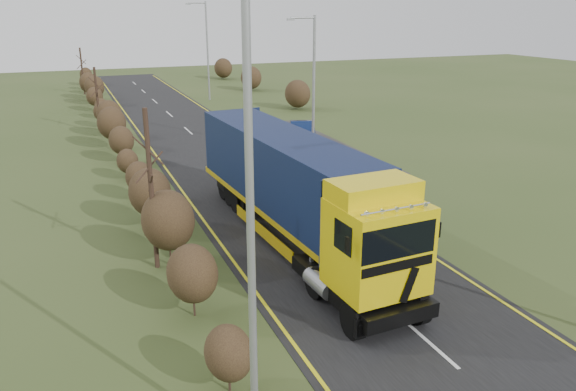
{
  "coord_description": "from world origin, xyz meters",
  "views": [
    {
      "loc": [
        -9.16,
        -15.72,
        9.33
      ],
      "look_at": [
        -1.23,
        3.83,
        2.25
      ],
      "focal_mm": 35.0,
      "sensor_mm": 36.0,
      "label": 1
    }
  ],
  "objects_px": {
    "lorry": "(294,185)",
    "car_red_hatchback": "(312,154)",
    "speed_sign": "(355,163)",
    "car_blue_sedan": "(302,131)"
  },
  "relations": [
    {
      "from": "car_blue_sedan",
      "to": "lorry",
      "type": "bearing_deg",
      "value": 85.65
    },
    {
      "from": "car_red_hatchback",
      "to": "speed_sign",
      "type": "bearing_deg",
      "value": 111.48
    },
    {
      "from": "lorry",
      "to": "car_blue_sedan",
      "type": "distance_m",
      "value": 18.82
    },
    {
      "from": "lorry",
      "to": "speed_sign",
      "type": "height_order",
      "value": "lorry"
    },
    {
      "from": "car_red_hatchback",
      "to": "car_blue_sedan",
      "type": "relative_size",
      "value": 0.93
    },
    {
      "from": "lorry",
      "to": "car_blue_sedan",
      "type": "height_order",
      "value": "lorry"
    },
    {
      "from": "car_blue_sedan",
      "to": "speed_sign",
      "type": "distance_m",
      "value": 11.75
    },
    {
      "from": "lorry",
      "to": "car_red_hatchback",
      "type": "height_order",
      "value": "lorry"
    },
    {
      "from": "car_blue_sedan",
      "to": "car_red_hatchback",
      "type": "bearing_deg",
      "value": 91.91
    },
    {
      "from": "car_red_hatchback",
      "to": "lorry",
      "type": "bearing_deg",
      "value": 81.85
    }
  ]
}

